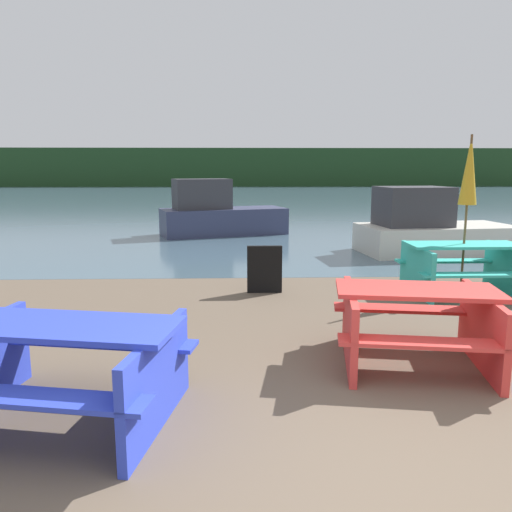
# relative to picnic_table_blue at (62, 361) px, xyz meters

# --- Properties ---
(ground_plane) EXTENTS (60.00, 60.00, 0.00)m
(ground_plane) POSITION_rel_picnic_table_blue_xyz_m (2.28, -1.17, -0.47)
(ground_plane) COLOR brown
(water) EXTENTS (60.00, 50.00, 0.00)m
(water) POSITION_rel_picnic_table_blue_xyz_m (2.28, 30.05, -0.48)
(water) COLOR #425B6B
(water) RESTS_ON ground_plane
(far_treeline) EXTENTS (80.00, 1.60, 4.00)m
(far_treeline) POSITION_rel_picnic_table_blue_xyz_m (2.28, 50.05, 1.53)
(far_treeline) COLOR #1E3D1E
(far_treeline) RESTS_ON water
(picnic_table_blue) EXTENTS (2.04, 1.69, 0.78)m
(picnic_table_blue) POSITION_rel_picnic_table_blue_xyz_m (0.00, 0.00, 0.00)
(picnic_table_blue) COLOR blue
(picnic_table_blue) RESTS_ON ground_plane
(picnic_table_red) EXTENTS (1.76, 1.61, 0.79)m
(picnic_table_red) POSITION_rel_picnic_table_blue_xyz_m (3.14, 1.01, -0.01)
(picnic_table_red) COLOR red
(picnic_table_red) RESTS_ON ground_plane
(picnic_table_teal) EXTENTS (1.73, 1.38, 0.79)m
(picnic_table_teal) POSITION_rel_picnic_table_blue_xyz_m (4.89, 3.86, -0.00)
(picnic_table_teal) COLOR #33B7A8
(picnic_table_teal) RESTS_ON ground_plane
(umbrella_gold) EXTENTS (0.27, 0.27, 2.45)m
(umbrella_gold) POSITION_rel_picnic_table_blue_xyz_m (4.89, 3.86, 1.42)
(umbrella_gold) COLOR brown
(umbrella_gold) RESTS_ON ground_plane
(boat) EXTENTS (3.66, 2.11, 1.53)m
(boat) POSITION_rel_picnic_table_blue_xyz_m (5.79, 7.64, 0.08)
(boat) COLOR beige
(boat) RESTS_ON water
(boat_second) EXTENTS (3.86, 2.39, 1.64)m
(boat_second) POSITION_rel_picnic_table_blue_xyz_m (0.76, 11.00, 0.12)
(boat_second) COLOR #333856
(boat_second) RESTS_ON water
(signboard) EXTENTS (0.55, 0.08, 0.75)m
(signboard) POSITION_rel_picnic_table_blue_xyz_m (1.78, 3.99, -0.10)
(signboard) COLOR black
(signboard) RESTS_ON ground_plane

